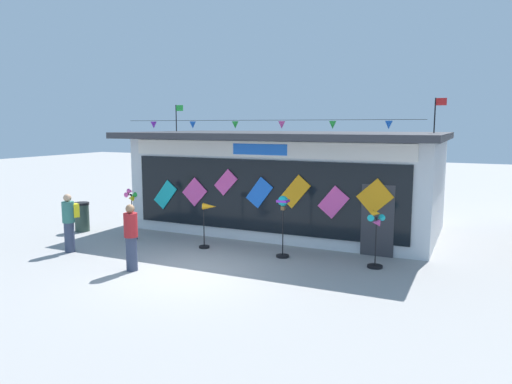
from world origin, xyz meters
The scene contains 9 objects.
ground_plane centered at (0.00, 0.00, 0.00)m, with size 80.00×80.00×0.00m, color #9E9B99.
kite_shop_building centered at (0.38, 5.82, 1.71)m, with size 10.31×5.80×4.43m.
wind_spinner_far_left centered at (-3.47, 2.06, 1.11)m, with size 0.38×0.29×1.63m.
wind_spinner_left centered at (-0.72, 2.13, 0.92)m, with size 0.57×0.31×1.36m.
wind_spinner_center_left centered at (1.63, 2.19, 1.23)m, with size 0.36×0.36×1.71m.
wind_spinner_center_right centered at (4.13, 2.26, 0.92)m, with size 0.41×0.39×1.51m.
person_near_camera centered at (-4.10, 0.13, 0.89)m, with size 0.41×0.48×1.68m.
person_mid_plaza centered at (-1.33, -0.54, 0.86)m, with size 0.34×0.34×1.68m.
trash_bin centered at (-5.82, 2.30, 0.50)m, with size 0.52×0.52×1.00m.
Camera 1 is at (6.41, -9.71, 3.61)m, focal length 33.55 mm.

